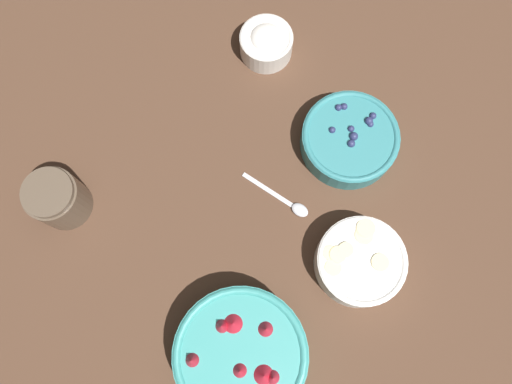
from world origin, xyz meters
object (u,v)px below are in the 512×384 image
bowl_blueberries (350,139)px  bowl_bananas (360,262)px  bowl_strawberries (241,354)px  bowl_cream (266,42)px  jar_chocolate (58,199)px

bowl_blueberries → bowl_bananas: 0.22m
bowl_blueberries → bowl_strawberries: bearing=22.2°
bowl_strawberries → bowl_blueberries: bearing=-157.8°
bowl_cream → bowl_blueberries: bearing=87.3°
bowl_bananas → jar_chocolate: (0.32, -0.41, 0.01)m
bowl_strawberries → bowl_bananas: size_ratio=1.41×
bowl_bananas → jar_chocolate: jar_chocolate is taller
bowl_blueberries → bowl_cream: bearing=-92.7°
jar_chocolate → bowl_blueberries: bearing=152.6°
bowl_strawberries → bowl_blueberries: bowl_strawberries is taller
bowl_strawberries → bowl_cream: 0.56m
bowl_blueberries → jar_chocolate: 0.52m
bowl_strawberries → jar_chocolate: same height
bowl_cream → jar_chocolate: jar_chocolate is taller
bowl_blueberries → bowl_cream: size_ratio=1.73×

